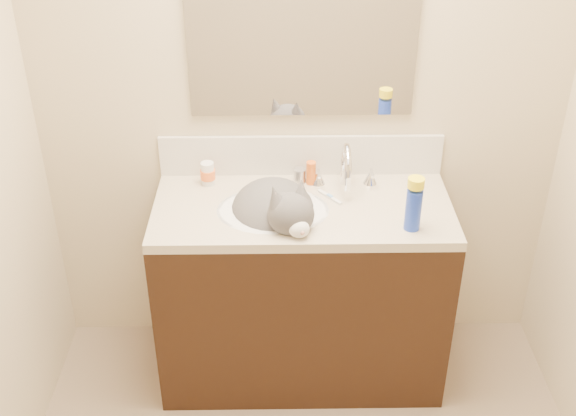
{
  "coord_description": "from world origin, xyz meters",
  "views": [
    {
      "loc": [
        -0.1,
        -1.49,
        2.36
      ],
      "look_at": [
        -0.06,
        0.92,
        0.88
      ],
      "focal_mm": 45.0,
      "sensor_mm": 36.0,
      "label": 1
    }
  ],
  "objects_px": {
    "vanity_cabinet": "(302,294)",
    "faucet": "(346,170)",
    "basin": "(273,225)",
    "cat": "(277,213)",
    "silver_jar": "(300,175)",
    "spray_can": "(413,210)",
    "amber_bottle": "(311,173)",
    "pill_bottle": "(208,173)"
  },
  "relations": [
    {
      "from": "vanity_cabinet",
      "to": "faucet",
      "type": "relative_size",
      "value": 4.29
    },
    {
      "from": "basin",
      "to": "vanity_cabinet",
      "type": "bearing_deg",
      "value": 14.04
    },
    {
      "from": "cat",
      "to": "faucet",
      "type": "bearing_deg",
      "value": 7.3
    },
    {
      "from": "basin",
      "to": "cat",
      "type": "bearing_deg",
      "value": -9.77
    },
    {
      "from": "faucet",
      "to": "silver_jar",
      "type": "relative_size",
      "value": 4.68
    },
    {
      "from": "vanity_cabinet",
      "to": "faucet",
      "type": "xyz_separation_m",
      "value": [
        0.18,
        0.14,
        0.54
      ]
    },
    {
      "from": "spray_can",
      "to": "silver_jar",
      "type": "bearing_deg",
      "value": 138.55
    },
    {
      "from": "basin",
      "to": "amber_bottle",
      "type": "bearing_deg",
      "value": 52.78
    },
    {
      "from": "cat",
      "to": "amber_bottle",
      "type": "height_order",
      "value": "cat"
    },
    {
      "from": "pill_bottle",
      "to": "silver_jar",
      "type": "distance_m",
      "value": 0.39
    },
    {
      "from": "basin",
      "to": "pill_bottle",
      "type": "height_order",
      "value": "pill_bottle"
    },
    {
      "from": "amber_bottle",
      "to": "spray_can",
      "type": "bearing_deg",
      "value": -43.64
    },
    {
      "from": "faucet",
      "to": "amber_bottle",
      "type": "distance_m",
      "value": 0.15
    },
    {
      "from": "basin",
      "to": "pill_bottle",
      "type": "bearing_deg",
      "value": 142.01
    },
    {
      "from": "basin",
      "to": "silver_jar",
      "type": "bearing_deg",
      "value": 63.4
    },
    {
      "from": "faucet",
      "to": "silver_jar",
      "type": "xyz_separation_m",
      "value": [
        -0.19,
        0.06,
        -0.06
      ]
    },
    {
      "from": "silver_jar",
      "to": "spray_can",
      "type": "height_order",
      "value": "spray_can"
    },
    {
      "from": "amber_bottle",
      "to": "basin",
      "type": "bearing_deg",
      "value": -127.22
    },
    {
      "from": "cat",
      "to": "amber_bottle",
      "type": "bearing_deg",
      "value": 32.37
    },
    {
      "from": "vanity_cabinet",
      "to": "silver_jar",
      "type": "bearing_deg",
      "value": 92.09
    },
    {
      "from": "silver_jar",
      "to": "amber_bottle",
      "type": "distance_m",
      "value": 0.05
    },
    {
      "from": "amber_bottle",
      "to": "cat",
      "type": "bearing_deg",
      "value": -124.1
    },
    {
      "from": "pill_bottle",
      "to": "faucet",
      "type": "bearing_deg",
      "value": -4.56
    },
    {
      "from": "basin",
      "to": "amber_bottle",
      "type": "distance_m",
      "value": 0.29
    },
    {
      "from": "vanity_cabinet",
      "to": "spray_can",
      "type": "height_order",
      "value": "spray_can"
    },
    {
      "from": "faucet",
      "to": "silver_jar",
      "type": "bearing_deg",
      "value": 162.69
    },
    {
      "from": "vanity_cabinet",
      "to": "faucet",
      "type": "height_order",
      "value": "faucet"
    },
    {
      "from": "cat",
      "to": "silver_jar",
      "type": "height_order",
      "value": "cat"
    },
    {
      "from": "silver_jar",
      "to": "amber_bottle",
      "type": "bearing_deg",
      "value": -18.15
    },
    {
      "from": "faucet",
      "to": "silver_jar",
      "type": "height_order",
      "value": "faucet"
    },
    {
      "from": "basin",
      "to": "pill_bottle",
      "type": "xyz_separation_m",
      "value": [
        -0.27,
        0.21,
        0.12
      ]
    },
    {
      "from": "vanity_cabinet",
      "to": "basin",
      "type": "relative_size",
      "value": 2.67
    },
    {
      "from": "cat",
      "to": "spray_can",
      "type": "relative_size",
      "value": 3.1
    },
    {
      "from": "vanity_cabinet",
      "to": "amber_bottle",
      "type": "height_order",
      "value": "amber_bottle"
    },
    {
      "from": "basin",
      "to": "amber_bottle",
      "type": "relative_size",
      "value": 4.46
    },
    {
      "from": "basin",
      "to": "amber_bottle",
      "type": "xyz_separation_m",
      "value": [
        0.16,
        0.21,
        0.12
      ]
    },
    {
      "from": "faucet",
      "to": "amber_bottle",
      "type": "xyz_separation_m",
      "value": [
        -0.14,
        0.04,
        -0.04
      ]
    },
    {
      "from": "pill_bottle",
      "to": "cat",
      "type": "bearing_deg",
      "value": -36.81
    },
    {
      "from": "cat",
      "to": "amber_bottle",
      "type": "xyz_separation_m",
      "value": [
        0.14,
        0.21,
        0.06
      ]
    },
    {
      "from": "silver_jar",
      "to": "amber_bottle",
      "type": "height_order",
      "value": "amber_bottle"
    },
    {
      "from": "cat",
      "to": "vanity_cabinet",
      "type": "bearing_deg",
      "value": -6.17
    },
    {
      "from": "pill_bottle",
      "to": "amber_bottle",
      "type": "bearing_deg",
      "value": -0.36
    }
  ]
}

